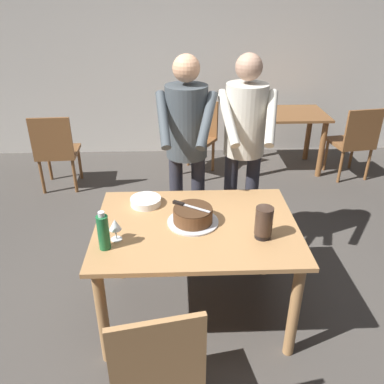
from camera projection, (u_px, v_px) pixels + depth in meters
ground_plane at (196, 309)px, 2.96m from camera, size 14.00×14.00×0.00m
back_wall at (184, 53)px, 5.18m from camera, size 10.00×0.12×2.70m
main_dining_table at (196, 239)px, 2.66m from camera, size 1.33×0.96×0.75m
cake_on_platter at (193, 216)px, 2.60m from camera, size 0.34×0.34×0.11m
cake_knife at (183, 205)px, 2.60m from camera, size 0.24×0.16×0.02m
plate_stack at (146, 201)px, 2.83m from camera, size 0.22×0.22×0.05m
wine_glass_near at (115, 225)px, 2.41m from camera, size 0.08×0.08×0.14m
water_bottle at (103, 232)px, 2.32m from camera, size 0.07×0.07×0.25m
hurricane_lamp at (264, 223)px, 2.43m from camera, size 0.11×0.11×0.21m
person_cutting_cake at (187, 141)px, 3.06m from camera, size 0.47×0.56×1.72m
person_standing_beside at (245, 139)px, 3.11m from camera, size 0.47×0.55×1.72m
chair_near_side at (156, 363)px, 1.96m from camera, size 0.51×0.51×0.90m
background_table at (284, 125)px, 4.97m from camera, size 1.00×0.70×0.74m
background_chair_0 at (56, 150)px, 4.47m from camera, size 0.46×0.46×0.90m
background_chair_1 at (354, 140)px, 4.74m from camera, size 0.50×0.50×0.90m
background_chair_2 at (197, 135)px, 4.91m from camera, size 0.60×0.60×0.90m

